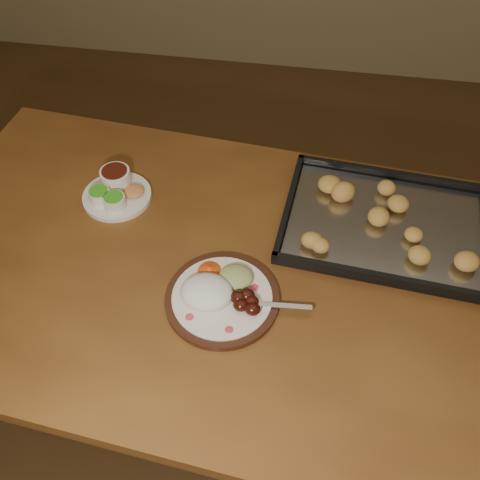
# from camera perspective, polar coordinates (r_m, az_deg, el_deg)

# --- Properties ---
(ground) EXTENTS (4.00, 4.00, 0.00)m
(ground) POSITION_cam_1_polar(r_m,az_deg,el_deg) (1.95, 0.87, -13.72)
(ground) COLOR #4E301A
(ground) RESTS_ON ground
(dining_table) EXTENTS (1.57, 1.03, 0.75)m
(dining_table) POSITION_cam_1_polar(r_m,az_deg,el_deg) (1.34, -2.70, -5.15)
(dining_table) COLOR brown
(dining_table) RESTS_ON ground
(dinner_plate) EXTENTS (0.33, 0.25, 0.06)m
(dinner_plate) POSITION_cam_1_polar(r_m,az_deg,el_deg) (1.18, -2.15, -5.81)
(dinner_plate) COLOR #33180E
(dinner_plate) RESTS_ON dining_table
(condiment_saucer) EXTENTS (0.18, 0.18, 0.06)m
(condiment_saucer) POSITION_cam_1_polar(r_m,az_deg,el_deg) (1.43, -13.15, 5.13)
(condiment_saucer) COLOR silver
(condiment_saucer) RESTS_ON dining_table
(baking_tray) EXTENTS (0.53, 0.41, 0.05)m
(baking_tray) POSITION_cam_1_polar(r_m,az_deg,el_deg) (1.37, 15.22, 1.79)
(baking_tray) COLOR black
(baking_tray) RESTS_ON dining_table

